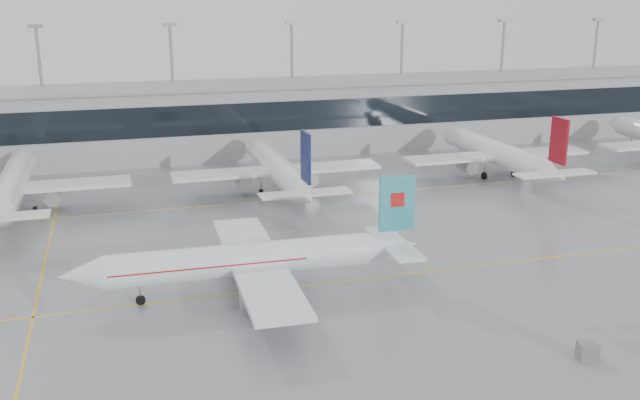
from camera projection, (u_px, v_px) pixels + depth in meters
name	position (u px, v px, depth m)	size (l,w,h in m)	color
ground	(354.00, 280.00, 71.05)	(320.00, 320.00, 0.00)	gray
taxi_line_main	(354.00, 280.00, 71.05)	(120.00, 0.25, 0.01)	gold
taxi_line_north	(283.00, 200.00, 98.69)	(120.00, 0.25, 0.01)	gold
taxi_line_cross	(45.00, 259.00, 76.75)	(0.25, 60.00, 0.01)	gold
terminal	(241.00, 119.00, 126.51)	(180.00, 15.00, 12.00)	#99999D
terminal_glass	(249.00, 118.00, 119.13)	(180.00, 0.20, 5.00)	black
terminal_roof	(240.00, 84.00, 124.78)	(182.00, 16.00, 0.40)	gray
light_masts	(234.00, 74.00, 129.99)	(156.40, 1.00, 22.60)	gray
air_canada_jet	(254.00, 260.00, 67.19)	(34.31, 26.81, 10.55)	white
parked_jet_b	(12.00, 186.00, 91.58)	(29.64, 36.96, 11.72)	white
parked_jet_c	(277.00, 168.00, 101.06)	(29.64, 36.96, 11.72)	white
parked_jet_d	(497.00, 153.00, 110.54)	(29.64, 36.96, 11.72)	white
gse_unit	(587.00, 351.00, 55.42)	(1.42, 1.32, 1.42)	slate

